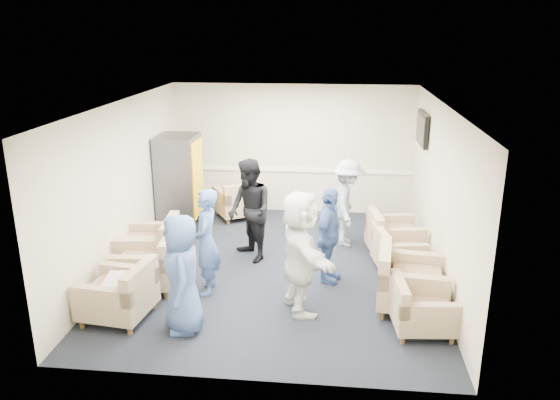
# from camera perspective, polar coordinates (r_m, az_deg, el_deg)

# --- Properties ---
(floor) EXTENTS (6.00, 6.00, 0.00)m
(floor) POSITION_cam_1_polar(r_m,az_deg,el_deg) (9.05, -0.28, -7.16)
(floor) COLOR black
(floor) RESTS_ON ground
(ceiling) EXTENTS (6.00, 6.00, 0.00)m
(ceiling) POSITION_cam_1_polar(r_m,az_deg,el_deg) (8.29, -0.31, 10.03)
(ceiling) COLOR white
(ceiling) RESTS_ON back_wall
(back_wall) EXTENTS (5.00, 0.02, 2.70)m
(back_wall) POSITION_cam_1_polar(r_m,az_deg,el_deg) (11.47, 1.35, 5.32)
(back_wall) COLOR beige
(back_wall) RESTS_ON floor
(front_wall) EXTENTS (5.00, 0.02, 2.70)m
(front_wall) POSITION_cam_1_polar(r_m,az_deg,el_deg) (5.79, -3.57, -7.41)
(front_wall) COLOR beige
(front_wall) RESTS_ON floor
(left_wall) EXTENTS (0.02, 6.00, 2.70)m
(left_wall) POSITION_cam_1_polar(r_m,az_deg,el_deg) (9.18, -16.00, 1.48)
(left_wall) COLOR beige
(left_wall) RESTS_ON floor
(right_wall) EXTENTS (0.02, 6.00, 2.70)m
(right_wall) POSITION_cam_1_polar(r_m,az_deg,el_deg) (8.68, 16.35, 0.52)
(right_wall) COLOR beige
(right_wall) RESTS_ON floor
(chair_rail) EXTENTS (4.98, 0.04, 0.06)m
(chair_rail) POSITION_cam_1_polar(r_m,az_deg,el_deg) (11.56, 1.32, 3.12)
(chair_rail) COLOR white
(chair_rail) RESTS_ON back_wall
(tv) EXTENTS (0.10, 1.00, 0.58)m
(tv) POSITION_cam_1_polar(r_m,az_deg,el_deg) (10.24, 14.64, 7.23)
(tv) COLOR black
(tv) RESTS_ON right_wall
(armchair_left_near) EXTENTS (0.96, 0.96, 0.68)m
(armchair_left_near) POSITION_cam_1_polar(r_m,az_deg,el_deg) (7.76, -16.25, -9.58)
(armchair_left_near) COLOR tan
(armchair_left_near) RESTS_ON floor
(armchair_left_mid) EXTENTS (0.97, 0.97, 0.72)m
(armchair_left_mid) POSITION_cam_1_polar(r_m,az_deg,el_deg) (8.54, -13.39, -6.62)
(armchair_left_mid) COLOR tan
(armchair_left_mid) RESTS_ON floor
(armchair_left_far) EXTENTS (1.00, 1.00, 0.73)m
(armchair_left_far) POSITION_cam_1_polar(r_m,az_deg,el_deg) (9.14, -13.26, -4.92)
(armchair_left_far) COLOR tan
(armchair_left_far) RESTS_ON floor
(armchair_right_near) EXTENTS (0.83, 0.83, 0.61)m
(armchair_right_near) POSITION_cam_1_polar(r_m,az_deg,el_deg) (7.42, 14.29, -11.06)
(armchair_right_near) COLOR tan
(armchair_right_near) RESTS_ON floor
(armchair_right_midnear) EXTENTS (1.04, 1.04, 0.76)m
(armchair_right_midnear) POSITION_cam_1_polar(r_m,az_deg,el_deg) (7.91, 13.17, -8.50)
(armchair_right_midnear) COLOR tan
(armchair_right_midnear) RESTS_ON floor
(armchair_right_midfar) EXTENTS (0.88, 0.88, 0.61)m
(armchair_right_midfar) POSITION_cam_1_polar(r_m,az_deg,el_deg) (9.12, 11.97, -5.31)
(armchair_right_midfar) COLOR tan
(armchair_right_midfar) RESTS_ON floor
(armchair_right_far) EXTENTS (0.99, 0.99, 0.69)m
(armchair_right_far) POSITION_cam_1_polar(r_m,az_deg,el_deg) (9.60, 11.51, -3.82)
(armchair_right_far) COLOR tan
(armchair_right_far) RESTS_ON floor
(armchair_corner) EXTENTS (1.16, 1.16, 0.68)m
(armchair_corner) POSITION_cam_1_polar(r_m,az_deg,el_deg) (11.31, -4.30, -0.22)
(armchair_corner) COLOR tan
(armchair_corner) RESTS_ON floor
(vending_machine) EXTENTS (0.75, 0.87, 1.85)m
(vending_machine) POSITION_cam_1_polar(r_m,az_deg,el_deg) (10.74, -10.44, 1.82)
(vending_machine) COLOR #53525B
(vending_machine) RESTS_ON floor
(backpack) EXTENTS (0.34, 0.28, 0.50)m
(backpack) POSITION_cam_1_polar(r_m,az_deg,el_deg) (8.84, -10.91, -6.30)
(backpack) COLOR black
(backpack) RESTS_ON floor
(pillow) EXTENTS (0.44, 0.54, 0.14)m
(pillow) POSITION_cam_1_polar(r_m,az_deg,el_deg) (7.69, -16.41, -8.33)
(pillow) COLOR beige
(pillow) RESTS_ON armchair_left_near
(person_front_left) EXTENTS (0.71, 0.89, 1.59)m
(person_front_left) POSITION_cam_1_polar(r_m,az_deg,el_deg) (7.12, -10.19, -7.62)
(person_front_left) COLOR #415E9D
(person_front_left) RESTS_ON floor
(person_mid_left) EXTENTS (0.44, 0.62, 1.60)m
(person_mid_left) POSITION_cam_1_polar(r_m,az_deg,el_deg) (8.06, -7.71, -4.37)
(person_mid_left) COLOR #415E9D
(person_mid_left) RESTS_ON floor
(person_back_left) EXTENTS (1.03, 1.07, 1.74)m
(person_back_left) POSITION_cam_1_polar(r_m,az_deg,el_deg) (9.11, -3.17, -1.12)
(person_back_left) COLOR black
(person_back_left) RESTS_ON floor
(person_back_right) EXTENTS (0.61, 1.03, 1.58)m
(person_back_right) POSITION_cam_1_polar(r_m,az_deg,el_deg) (9.82, 7.05, -0.32)
(person_back_right) COLOR beige
(person_back_right) RESTS_ON floor
(person_mid_right) EXTENTS (0.59, 0.95, 1.51)m
(person_mid_right) POSITION_cam_1_polar(r_m,az_deg,el_deg) (8.38, 5.10, -3.73)
(person_mid_right) COLOR #415E9D
(person_mid_right) RESTS_ON floor
(person_front_right) EXTENTS (1.03, 1.70, 1.74)m
(person_front_right) POSITION_cam_1_polar(r_m,az_deg,el_deg) (7.46, 2.13, -5.47)
(person_front_right) COLOR white
(person_front_right) RESTS_ON floor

